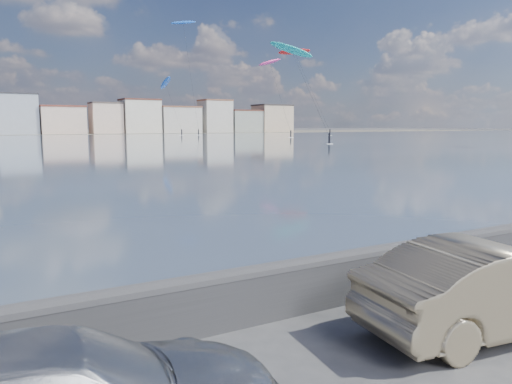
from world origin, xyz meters
TOP-DOWN VIEW (x-y plane):
  - seawall at (0.00, 2.70)m, footprint 400.00×0.36m
  - car_champagne at (3.61, 0.30)m, footprint 5.06×2.30m
  - kitesurfer_4 at (72.40, 120.05)m, footprint 8.12×16.56m
  - kitesurfer_5 at (53.45, 80.90)m, footprint 8.46×18.20m
  - kitesurfer_8 at (53.34, 154.56)m, footprint 4.25×14.67m
  - kitesurfer_11 at (89.87, 133.34)m, footprint 10.79×18.70m
  - kitesurfer_12 at (61.33, 158.04)m, footprint 8.53×18.40m

SIDE VIEW (x-z plane):
  - seawall at x=0.00m, z-range 0.04..1.12m
  - car_champagne at x=3.61m, z-range 0.00..1.61m
  - kitesurfer_8 at x=53.34m, z-range 7.07..26.56m
  - kitesurfer_5 at x=53.45m, z-range 7.81..28.59m
  - kitesurfer_4 at x=72.40m, z-range 9.31..32.27m
  - kitesurfer_11 at x=89.87m, z-range 12.51..40.88m
  - kitesurfer_12 at x=61.33m, z-range 17.67..56.20m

